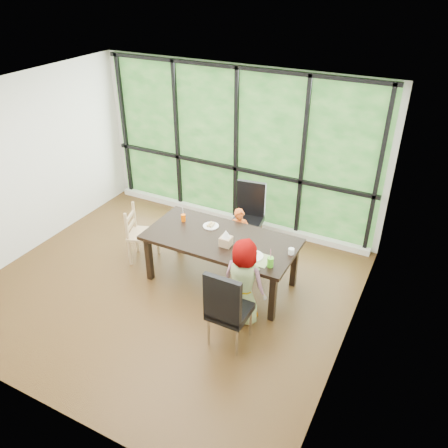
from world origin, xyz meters
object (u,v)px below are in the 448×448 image
at_px(plate_near, 253,256).
at_px(tissue_box, 226,241).
at_px(child_older, 244,282).
at_px(plate_far, 211,226).
at_px(orange_cup, 183,218).
at_px(chair_window_leather, 247,218).
at_px(green_cup, 270,262).
at_px(chair_end_beech, 143,234).
at_px(chair_interior_leather, 230,306).
at_px(white_mug, 291,251).
at_px(child_toddler, 240,236).
at_px(dining_table, 221,260).

distance_m(plate_near, tissue_box, 0.44).
height_order(child_older, plate_far, child_older).
bearing_deg(orange_cup, chair_window_leather, 52.85).
distance_m(orange_cup, green_cup, 1.63).
xyz_separation_m(chair_end_beech, tissue_box, (1.47, -0.10, 0.36)).
bearing_deg(plate_far, chair_end_beech, -167.16).
distance_m(orange_cup, tissue_box, 0.90).
height_order(chair_interior_leather, white_mug, chair_interior_leather).
bearing_deg(chair_interior_leather, plate_far, -52.74).
relative_size(chair_end_beech, plate_far, 3.95).
bearing_deg(chair_interior_leather, child_older, -87.97).
relative_size(child_toddler, plate_near, 3.25).
xyz_separation_m(child_older, green_cup, (0.23, 0.26, 0.22)).
height_order(chair_interior_leather, child_toddler, chair_interior_leather).
relative_size(chair_interior_leather, child_older, 0.90).
relative_size(chair_window_leather, white_mug, 13.50).
bearing_deg(green_cup, chair_end_beech, 172.78).
xyz_separation_m(dining_table, green_cup, (0.86, -0.31, 0.44)).
height_order(child_older, green_cup, child_older).
relative_size(chair_interior_leather, plate_far, 4.74).
bearing_deg(green_cup, plate_near, 160.71).
bearing_deg(dining_table, orange_cup, 167.13).
bearing_deg(child_toddler, chair_end_beech, -176.52).
height_order(child_toddler, child_older, child_older).
bearing_deg(chair_end_beech, tissue_box, -113.05).
xyz_separation_m(chair_end_beech, child_older, (1.95, -0.53, 0.15)).
relative_size(dining_table, child_older, 1.76).
relative_size(child_older, orange_cup, 11.34).
height_order(plate_far, white_mug, white_mug).
bearing_deg(dining_table, plate_near, -20.35).
height_order(plate_far, orange_cup, orange_cup).
height_order(chair_window_leather, tissue_box, chair_window_leather).
distance_m(child_older, green_cup, 0.41).
xyz_separation_m(child_older, tissue_box, (-0.47, 0.43, 0.22)).
bearing_deg(white_mug, green_cup, -109.78).
xyz_separation_m(chair_end_beech, orange_cup, (0.62, 0.20, 0.35)).
distance_m(chair_window_leather, plate_far, 0.86).
bearing_deg(child_older, dining_table, -37.88).
bearing_deg(tissue_box, plate_near, -10.32).
distance_m(chair_end_beech, plate_far, 1.12).
xyz_separation_m(dining_table, orange_cup, (-0.70, 0.16, 0.43)).
distance_m(chair_interior_leather, green_cup, 0.76).
height_order(child_toddler, plate_far, child_toddler).
xyz_separation_m(plate_far, tissue_box, (0.42, -0.34, 0.06)).
relative_size(chair_window_leather, orange_cup, 10.26).
height_order(chair_window_leather, white_mug, chair_window_leather).
bearing_deg(child_older, green_cup, -127.93).
height_order(dining_table, child_toddler, child_toddler).
height_order(orange_cup, green_cup, green_cup).
distance_m(dining_table, green_cup, 1.01).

